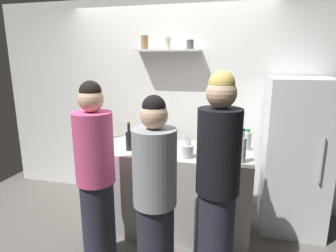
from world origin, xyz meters
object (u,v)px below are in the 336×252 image
at_px(wine_bottle_green_glass, 110,129).
at_px(water_bottle_plastic, 247,141).
at_px(wine_bottle_pale_glass, 242,149).
at_px(wine_bottle_dark_glass, 129,140).
at_px(refrigerator, 295,156).
at_px(baking_pan, 226,150).
at_px(person_pink_top, 96,177).
at_px(person_grey_hoodie, 155,199).
at_px(utensil_holder, 188,151).
at_px(person_blonde, 217,185).

bearing_deg(wine_bottle_green_glass, water_bottle_plastic, -3.07).
height_order(wine_bottle_pale_glass, wine_bottle_dark_glass, wine_bottle_pale_glass).
bearing_deg(wine_bottle_pale_glass, wine_bottle_dark_glass, 175.81).
height_order(refrigerator, baking_pan, refrigerator).
relative_size(person_pink_top, person_grey_hoodie, 1.05).
xyz_separation_m(wine_bottle_green_glass, wine_bottle_dark_glass, (0.41, -0.39, 0.00)).
relative_size(utensil_holder, person_blonde, 0.13).
height_order(refrigerator, person_pink_top, person_pink_top).
distance_m(wine_bottle_dark_glass, person_grey_hoodie, 0.91).
bearing_deg(wine_bottle_dark_glass, refrigerator, 16.44).
bearing_deg(person_grey_hoodie, wine_bottle_pale_glass, 98.83).
xyz_separation_m(refrigerator, person_pink_top, (-1.81, -1.05, 0.00)).
bearing_deg(refrigerator, baking_pan, -155.34).
xyz_separation_m(person_blonde, person_grey_hoodie, (-0.46, -0.16, -0.10)).
bearing_deg(utensil_holder, water_bottle_plastic, 33.60).
height_order(person_pink_top, person_grey_hoodie, person_pink_top).
distance_m(utensil_holder, person_pink_top, 0.89).
distance_m(refrigerator, wine_bottle_green_glass, 2.13).
height_order(utensil_holder, water_bottle_plastic, water_bottle_plastic).
distance_m(baking_pan, wine_bottle_pale_glass, 0.32).
xyz_separation_m(refrigerator, utensil_holder, (-1.08, -0.57, 0.15)).
bearing_deg(person_blonde, person_grey_hoodie, 40.13).
height_order(wine_bottle_dark_glass, person_pink_top, person_pink_top).
xyz_separation_m(person_pink_top, person_blonde, (1.06, -0.01, 0.05)).
relative_size(wine_bottle_green_glass, water_bottle_plastic, 1.30).
relative_size(refrigerator, baking_pan, 4.93).
distance_m(utensil_holder, wine_bottle_dark_glass, 0.64).
relative_size(baking_pan, water_bottle_plastic, 1.49).
relative_size(baking_pan, person_grey_hoodie, 0.21).
bearing_deg(refrigerator, wine_bottle_pale_glass, -134.01).
bearing_deg(wine_bottle_green_glass, utensil_holder, -23.81).
bearing_deg(refrigerator, person_blonde, -125.12).
height_order(wine_bottle_pale_glass, water_bottle_plastic, wine_bottle_pale_glass).
bearing_deg(person_grey_hoodie, water_bottle_plastic, 109.97).
bearing_deg(person_pink_top, person_blonde, 161.93).
xyz_separation_m(wine_bottle_pale_glass, person_blonde, (-0.18, -0.48, -0.16)).
relative_size(wine_bottle_green_glass, wine_bottle_dark_glass, 0.96).
xyz_separation_m(refrigerator, water_bottle_plastic, (-0.52, -0.20, 0.19)).
distance_m(baking_pan, wine_bottle_dark_glass, 1.01).
bearing_deg(wine_bottle_dark_glass, person_grey_hoodie, -55.34).
relative_size(refrigerator, wine_bottle_green_glass, 5.65).
height_order(refrigerator, wine_bottle_pale_glass, refrigerator).
relative_size(water_bottle_plastic, person_blonde, 0.13).
relative_size(refrigerator, utensil_holder, 7.45).
distance_m(water_bottle_plastic, person_pink_top, 1.56).
height_order(water_bottle_plastic, person_pink_top, person_pink_top).
bearing_deg(person_blonde, refrigerator, -104.28).
distance_m(utensil_holder, wine_bottle_green_glass, 1.14).
height_order(person_pink_top, person_blonde, person_blonde).
distance_m(wine_bottle_pale_glass, person_pink_top, 1.35).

